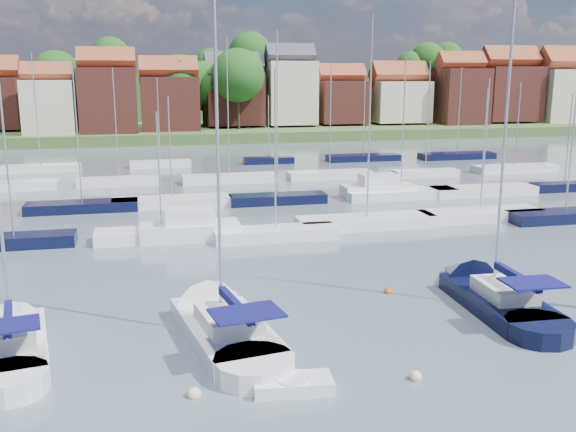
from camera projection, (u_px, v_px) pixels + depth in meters
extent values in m
plane|color=#495863|center=(227.00, 189.00, 65.86)|extent=(260.00, 260.00, 0.00)
cube|color=silver|center=(13.00, 351.00, 26.62)|extent=(3.76, 6.91, 1.20)
cone|color=silver|center=(14.00, 318.00, 30.32)|extent=(3.21, 3.59, 2.73)
cylinder|color=silver|center=(12.00, 386.00, 23.66)|extent=(3.14, 3.14, 1.20)
cube|color=silver|center=(10.00, 334.00, 26.00)|extent=(2.33, 3.01, 0.70)
cylinder|color=#B2B2B7|center=(8.00, 322.00, 25.00)|extent=(0.69, 3.61, 0.10)
cube|color=#0F0F4C|center=(8.00, 319.00, 24.97)|extent=(0.86, 3.46, 0.35)
cube|color=#0F0F4C|center=(7.00, 326.00, 23.86)|extent=(2.56, 1.99, 0.08)
cube|color=silver|center=(225.00, 335.00, 28.34)|extent=(4.45, 8.21, 1.20)
cone|color=silver|center=(198.00, 299.00, 32.75)|extent=(3.81, 4.26, 3.25)
cylinder|color=silver|center=(254.00, 372.00, 24.82)|extent=(3.72, 3.72, 1.20)
cube|color=silver|center=(229.00, 319.00, 27.65)|extent=(2.76, 3.57, 0.70)
cylinder|color=#B2B2B7|center=(218.00, 157.00, 27.14)|extent=(0.14, 0.14, 14.44)
cylinder|color=#B2B2B7|center=(236.00, 308.00, 26.48)|extent=(0.79, 4.29, 0.10)
cube|color=#0F0F4C|center=(236.00, 305.00, 26.45)|extent=(0.95, 4.11, 0.35)
cube|color=#0F0F4C|center=(246.00, 313.00, 25.14)|extent=(3.04, 2.36, 0.08)
cube|color=black|center=(498.00, 305.00, 32.01)|extent=(3.39, 7.50, 1.20)
cone|color=black|center=(458.00, 277.00, 36.43)|extent=(3.22, 3.71, 3.07)
cylinder|color=black|center=(539.00, 333.00, 28.47)|extent=(3.20, 3.20, 1.20)
cube|color=silver|center=(504.00, 290.00, 31.31)|extent=(2.28, 3.16, 0.70)
cylinder|color=#B2B2B7|center=(504.00, 152.00, 30.86)|extent=(0.14, 0.14, 13.96)
cylinder|color=#B2B2B7|center=(517.00, 280.00, 30.15)|extent=(0.28, 4.10, 0.10)
cube|color=#0F0F4C|center=(517.00, 277.00, 30.11)|extent=(0.47, 3.90, 0.35)
cube|color=#0F0F4C|center=(533.00, 283.00, 28.80)|extent=(2.69, 1.95, 0.08)
cube|color=silver|center=(293.00, 385.00, 23.79)|extent=(3.08, 1.65, 0.58)
cylinder|color=silver|center=(293.00, 381.00, 23.76)|extent=(1.38, 1.38, 0.37)
sphere|color=beige|center=(194.00, 397.00, 23.39)|extent=(0.54, 0.54, 0.54)
sphere|color=#D85914|center=(281.00, 369.00, 25.62)|extent=(0.51, 0.51, 0.51)
sphere|color=beige|center=(415.00, 379.00, 24.71)|extent=(0.50, 0.50, 0.50)
sphere|color=#D85914|center=(388.00, 293.00, 34.47)|extent=(0.41, 0.41, 0.41)
cube|color=black|center=(14.00, 242.00, 43.52)|extent=(8.01, 2.24, 1.00)
cylinder|color=#B2B2B7|center=(7.00, 161.00, 42.31)|extent=(0.12, 0.12, 10.16)
cube|color=silver|center=(162.00, 235.00, 45.35)|extent=(9.22, 2.58, 1.00)
cylinder|color=#B2B2B7|center=(159.00, 171.00, 44.36)|extent=(0.12, 0.12, 8.18)
cube|color=silver|center=(276.00, 235.00, 45.57)|extent=(8.78, 2.46, 1.00)
cylinder|color=#B2B2B7|center=(275.00, 150.00, 44.26)|extent=(0.12, 0.12, 11.06)
cube|color=silver|center=(367.00, 223.00, 49.19)|extent=(10.79, 3.02, 1.00)
cylinder|color=#B2B2B7|center=(370.00, 119.00, 47.47)|extent=(0.12, 0.12, 14.87)
cube|color=silver|center=(480.00, 216.00, 51.67)|extent=(10.13, 2.84, 1.00)
cylinder|color=#B2B2B7|center=(484.00, 150.00, 50.52)|extent=(0.12, 0.12, 9.59)
cube|color=black|center=(565.00, 217.00, 51.27)|extent=(9.52, 2.67, 1.00)
cylinder|color=#B2B2B7|center=(573.00, 137.00, 49.89)|extent=(0.12, 0.12, 11.77)
cube|color=silver|center=(190.00, 232.00, 45.56)|extent=(7.00, 2.60, 1.40)
cube|color=silver|center=(189.00, 217.00, 45.32)|extent=(3.50, 2.20, 1.30)
cube|color=black|center=(82.00, 207.00, 54.85)|extent=(9.30, 2.60, 1.00)
cylinder|color=#B2B2B7|center=(77.00, 134.00, 53.50)|extent=(0.12, 0.12, 11.48)
cube|color=silver|center=(172.00, 203.00, 56.88)|extent=(10.40, 2.91, 1.00)
cylinder|color=#B2B2B7|center=(170.00, 148.00, 55.82)|extent=(0.12, 0.12, 8.77)
cube|color=black|center=(278.00, 200.00, 58.25)|extent=(8.80, 2.46, 1.00)
cylinder|color=#B2B2B7|center=(277.00, 115.00, 56.59)|extent=(0.12, 0.12, 14.33)
cube|color=silver|center=(401.00, 194.00, 60.75)|extent=(10.73, 3.00, 1.00)
cylinder|color=#B2B2B7|center=(403.00, 125.00, 59.32)|extent=(0.12, 0.12, 12.14)
cube|color=silver|center=(482.00, 191.00, 62.41)|extent=(10.48, 2.93, 1.00)
cylinder|color=#B2B2B7|center=(486.00, 133.00, 61.19)|extent=(0.12, 0.12, 10.28)
cube|color=black|center=(564.00, 187.00, 64.50)|extent=(6.84, 1.91, 1.00)
cylinder|color=#B2B2B7|center=(569.00, 139.00, 63.44)|extent=(0.12, 0.12, 8.82)
cube|color=silver|center=(378.00, 192.00, 61.09)|extent=(7.00, 2.60, 1.40)
cube|color=silver|center=(379.00, 181.00, 60.85)|extent=(3.50, 2.20, 1.30)
cube|color=silver|center=(8.00, 187.00, 65.03)|extent=(9.71, 2.72, 1.00)
cylinder|color=#B2B2B7|center=(1.00, 107.00, 63.30)|extent=(0.12, 0.12, 14.88)
cube|color=silver|center=(119.00, 182.00, 67.69)|extent=(8.49, 2.38, 1.00)
cylinder|color=#B2B2B7|center=(116.00, 123.00, 66.36)|extent=(0.12, 0.12, 11.31)
cube|color=silver|center=(229.00, 179.00, 69.55)|extent=(10.16, 2.85, 1.00)
cylinder|color=#B2B2B7|center=(228.00, 106.00, 67.86)|extent=(0.12, 0.12, 14.59)
cube|color=silver|center=(330.00, 175.00, 72.15)|extent=(9.53, 2.67, 1.00)
cylinder|color=#B2B2B7|center=(330.00, 118.00, 70.75)|extent=(0.12, 0.12, 11.91)
cube|color=silver|center=(425.00, 174.00, 73.24)|extent=(7.62, 2.13, 1.00)
cylinder|color=#B2B2B7|center=(428.00, 116.00, 71.82)|extent=(0.12, 0.12, 12.13)
cube|color=silver|center=(514.00, 169.00, 76.91)|extent=(10.17, 2.85, 1.00)
cylinder|color=#B2B2B7|center=(518.00, 124.00, 75.75)|extent=(0.12, 0.12, 9.73)
cube|color=silver|center=(41.00, 169.00, 77.09)|extent=(9.24, 2.59, 1.00)
cylinder|color=#B2B2B7|center=(36.00, 109.00, 75.56)|extent=(0.12, 0.12, 13.17)
cube|color=silver|center=(161.00, 164.00, 80.91)|extent=(7.57, 2.12, 1.00)
cylinder|color=#B2B2B7|center=(159.00, 120.00, 79.69)|extent=(0.12, 0.12, 10.24)
cube|color=black|center=(269.00, 161.00, 84.13)|extent=(6.58, 1.84, 1.00)
cylinder|color=#B2B2B7|center=(268.00, 126.00, 83.15)|extent=(0.12, 0.12, 8.01)
cube|color=black|center=(363.00, 158.00, 86.93)|extent=(9.92, 2.78, 1.00)
cylinder|color=#B2B2B7|center=(364.00, 114.00, 85.63)|extent=(0.12, 0.12, 10.92)
cube|color=black|center=(457.00, 156.00, 88.86)|extent=(10.55, 2.95, 1.00)
cylinder|color=#B2B2B7|center=(459.00, 111.00, 87.51)|extent=(0.12, 0.12, 11.51)
cube|color=#405A2D|center=(179.00, 127.00, 139.04)|extent=(200.00, 70.00, 3.00)
cube|color=#405A2D|center=(172.00, 100.00, 161.81)|extent=(200.00, 60.00, 14.00)
cube|color=beige|center=(50.00, 108.00, 106.17)|extent=(8.09, 8.80, 8.96)
cube|color=brown|center=(47.00, 74.00, 104.99)|extent=(8.25, 4.00, 4.00)
cube|color=brown|center=(109.00, 101.00, 108.90)|extent=(9.36, 10.17, 10.97)
cube|color=brown|center=(106.00, 61.00, 107.46)|extent=(9.54, 4.63, 4.63)
cube|color=brown|center=(170.00, 104.00, 112.96)|extent=(9.90, 8.56, 9.42)
cube|color=brown|center=(168.00, 70.00, 111.67)|extent=(10.10, 4.90, 4.90)
cube|color=brown|center=(234.00, 99.00, 120.23)|extent=(10.59, 8.93, 9.49)
cube|color=#383A42|center=(233.00, 66.00, 118.92)|extent=(10.80, 5.24, 5.24)
cube|color=beige|center=(290.00, 93.00, 121.52)|extent=(9.01, 8.61, 11.65)
cube|color=#383A42|center=(290.00, 55.00, 120.02)|extent=(9.19, 4.46, 4.46)
cube|color=brown|center=(341.00, 102.00, 125.35)|extent=(9.10, 9.34, 8.00)
cube|color=brown|center=(341.00, 75.00, 124.24)|extent=(9.28, 4.50, 4.50)
cube|color=beige|center=(398.00, 102.00, 127.56)|extent=(10.86, 9.59, 7.88)
cube|color=brown|center=(399.00, 75.00, 126.41)|extent=(11.07, 5.37, 5.37)
cube|color=brown|center=(459.00, 97.00, 127.40)|extent=(9.18, 9.96, 10.97)
cube|color=brown|center=(461.00, 63.00, 125.96)|extent=(9.36, 4.54, 4.54)
cube|color=brown|center=(507.00, 94.00, 131.02)|extent=(11.39, 9.67, 10.76)
cube|color=brown|center=(509.00, 60.00, 129.55)|extent=(11.62, 5.64, 5.64)
cube|color=beige|center=(568.00, 96.00, 132.18)|extent=(12.95, 8.52, 10.80)
cube|color=brown|center=(571.00, 62.00, 130.67)|extent=(13.21, 6.41, 6.41)
cylinder|color=#382619|center=(426.00, 87.00, 148.29)|extent=(0.50, 0.50, 4.47)
sphere|color=#1E5A1C|center=(428.00, 60.00, 146.97)|extent=(8.18, 8.18, 8.18)
cylinder|color=#382619|center=(205.00, 116.00, 118.99)|extent=(0.50, 0.50, 4.46)
sphere|color=#1E5A1C|center=(204.00, 83.00, 117.68)|extent=(8.15, 8.15, 8.15)
cylinder|color=#382619|center=(251.00, 88.00, 137.42)|extent=(0.50, 0.50, 5.15)
sphere|color=#1E5A1C|center=(250.00, 54.00, 135.91)|extent=(9.41, 9.41, 9.41)
cylinder|color=#382619|center=(113.00, 88.00, 133.60)|extent=(0.50, 0.50, 4.56)
sphere|color=#1E5A1C|center=(111.00, 57.00, 132.26)|extent=(8.34, 8.34, 8.34)
cylinder|color=#382619|center=(59.00, 113.00, 121.93)|extent=(0.50, 0.50, 5.15)
sphere|color=#1E5A1C|center=(56.00, 76.00, 120.41)|extent=(9.42, 9.42, 9.42)
cylinder|color=#382619|center=(251.00, 115.00, 129.67)|extent=(0.50, 0.50, 3.77)
sphere|color=#1E5A1C|center=(251.00, 89.00, 128.56)|extent=(6.89, 6.89, 6.89)
cylinder|color=#382619|center=(239.00, 115.00, 115.39)|extent=(0.50, 0.50, 5.21)
sphere|color=#1E5A1C|center=(238.00, 75.00, 113.85)|extent=(9.53, 9.53, 9.53)
cylinder|color=#382619|center=(475.00, 114.00, 137.38)|extent=(0.50, 0.50, 2.97)
sphere|color=#1E5A1C|center=(477.00, 95.00, 136.51)|extent=(5.44, 5.44, 5.44)
cylinder|color=#382619|center=(180.00, 116.00, 115.87)|extent=(0.50, 0.50, 4.84)
sphere|color=#1E5A1C|center=(179.00, 79.00, 114.44)|extent=(8.85, 8.85, 8.85)
cylinder|color=#382619|center=(410.00, 89.00, 147.66)|extent=(0.50, 0.50, 3.72)
sphere|color=#1E5A1C|center=(410.00, 66.00, 146.57)|extent=(6.80, 6.80, 6.80)
cylinder|color=#382619|center=(459.00, 114.00, 128.41)|extent=(0.50, 0.50, 4.05)
sphere|color=#1E5A1C|center=(460.00, 86.00, 127.22)|extent=(7.40, 7.40, 7.40)
cylinder|color=#382619|center=(212.00, 91.00, 135.36)|extent=(0.50, 0.50, 3.93)
sphere|color=#1E5A1C|center=(211.00, 66.00, 134.21)|extent=(7.19, 7.19, 7.19)
cylinder|color=#382619|center=(338.00, 115.00, 129.05)|extent=(0.50, 0.50, 3.82)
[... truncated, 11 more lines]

